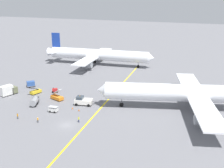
{
  "coord_description": "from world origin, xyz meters",
  "views": [
    {
      "loc": [
        36.3,
        -57.35,
        33.13
      ],
      "look_at": [
        2.43,
        26.12,
        4.0
      ],
      "focal_mm": 44.24,
      "sensor_mm": 36.0,
      "label": 1
    }
  ],
  "objects_px": {
    "gse_belt_loader_portside": "(36,92)",
    "ground_crew_ramp_agent_by_cones": "(79,119)",
    "gse_catering_truck_tall": "(8,90)",
    "airliner_at_gate_left": "(98,55)",
    "traffic_cone_wingtip_starboard": "(72,108)",
    "gse_stair_truck_yellow": "(57,97)",
    "ground_crew_wing_walker_right": "(18,116)",
    "pushback_tug": "(83,101)",
    "gse_fuel_bowser_stubby": "(35,101)",
    "ground_crew_marshaller_foreground": "(38,120)",
    "gse_baggage_cart_trailing": "(53,109)",
    "traffic_cone_nose_right": "(79,110)",
    "gse_container_dolly_flat": "(31,84)",
    "airliner_being_pushed": "(190,93)",
    "gse_gpu_cart_small": "(55,90)"
  },
  "relations": [
    {
      "from": "gse_stair_truck_yellow",
      "to": "gse_fuel_bowser_stubby",
      "type": "height_order",
      "value": "gse_stair_truck_yellow"
    },
    {
      "from": "gse_stair_truck_yellow",
      "to": "ground_crew_ramp_agent_by_cones",
      "type": "distance_m",
      "value": 19.32
    },
    {
      "from": "airliner_being_pushed",
      "to": "gse_container_dolly_flat",
      "type": "height_order",
      "value": "airliner_being_pushed"
    },
    {
      "from": "gse_stair_truck_yellow",
      "to": "pushback_tug",
      "type": "bearing_deg",
      "value": -2.9
    },
    {
      "from": "gse_catering_truck_tall",
      "to": "gse_gpu_cart_small",
      "type": "distance_m",
      "value": 15.85
    },
    {
      "from": "gse_stair_truck_yellow",
      "to": "ground_crew_ramp_agent_by_cones",
      "type": "bearing_deg",
      "value": -39.65
    },
    {
      "from": "ground_crew_marshaller_foreground",
      "to": "gse_stair_truck_yellow",
      "type": "bearing_deg",
      "value": 105.56
    },
    {
      "from": "gse_belt_loader_portside",
      "to": "ground_crew_ramp_agent_by_cones",
      "type": "distance_m",
      "value": 29.0
    },
    {
      "from": "airliner_at_gate_left",
      "to": "gse_fuel_bowser_stubby",
      "type": "xyz_separation_m",
      "value": [
        3.54,
        -55.19,
        -3.7
      ]
    },
    {
      "from": "gse_belt_loader_portside",
      "to": "gse_catering_truck_tall",
      "type": "bearing_deg",
      "value": -150.46
    },
    {
      "from": "airliner_at_gate_left",
      "to": "traffic_cone_wingtip_starboard",
      "type": "height_order",
      "value": "airliner_at_gate_left"
    },
    {
      "from": "airliner_at_gate_left",
      "to": "pushback_tug",
      "type": "relative_size",
      "value": 6.22
    },
    {
      "from": "gse_catering_truck_tall",
      "to": "ground_crew_wing_walker_right",
      "type": "xyz_separation_m",
      "value": [
        16.21,
        -14.53,
        -0.86
      ]
    },
    {
      "from": "ground_crew_marshaller_foreground",
      "to": "traffic_cone_nose_right",
      "type": "bearing_deg",
      "value": 59.71
    },
    {
      "from": "airliner_being_pushed",
      "to": "ground_crew_wing_walker_right",
      "type": "distance_m",
      "value": 50.56
    },
    {
      "from": "gse_belt_loader_portside",
      "to": "gse_catering_truck_tall",
      "type": "xyz_separation_m",
      "value": [
        -7.98,
        -4.52,
        0.93
      ]
    },
    {
      "from": "gse_catering_truck_tall",
      "to": "ground_crew_wing_walker_right",
      "type": "bearing_deg",
      "value": -41.89
    },
    {
      "from": "ground_crew_ramp_agent_by_cones",
      "to": "gse_belt_loader_portside",
      "type": "bearing_deg",
      "value": 149.97
    },
    {
      "from": "gse_container_dolly_flat",
      "to": "gse_fuel_bowser_stubby",
      "type": "xyz_separation_m",
      "value": [
        12.62,
        -14.32,
        0.16
      ]
    },
    {
      "from": "airliner_at_gate_left",
      "to": "pushback_tug",
      "type": "height_order",
      "value": "airliner_at_gate_left"
    },
    {
      "from": "gse_container_dolly_flat",
      "to": "gse_baggage_cart_trailing",
      "type": "bearing_deg",
      "value": -38.53
    },
    {
      "from": "pushback_tug",
      "to": "gse_baggage_cart_trailing",
      "type": "relative_size",
      "value": 3.07
    },
    {
      "from": "traffic_cone_wingtip_starboard",
      "to": "ground_crew_wing_walker_right",
      "type": "bearing_deg",
      "value": -131.6
    },
    {
      "from": "gse_gpu_cart_small",
      "to": "gse_belt_loader_portside",
      "type": "bearing_deg",
      "value": -144.65
    },
    {
      "from": "gse_container_dolly_flat",
      "to": "traffic_cone_wingtip_starboard",
      "type": "bearing_deg",
      "value": -26.84
    },
    {
      "from": "ground_crew_wing_walker_right",
      "to": "gse_fuel_bowser_stubby",
      "type": "bearing_deg",
      "value": 101.25
    },
    {
      "from": "ground_crew_wing_walker_right",
      "to": "traffic_cone_wingtip_starboard",
      "type": "height_order",
      "value": "ground_crew_wing_walker_right"
    },
    {
      "from": "gse_baggage_cart_trailing",
      "to": "gse_gpu_cart_small",
      "type": "bearing_deg",
      "value": 121.77
    },
    {
      "from": "pushback_tug",
      "to": "gse_baggage_cart_trailing",
      "type": "distance_m",
      "value": 10.13
    },
    {
      "from": "gse_baggage_cart_trailing",
      "to": "traffic_cone_wingtip_starboard",
      "type": "height_order",
      "value": "gse_baggage_cart_trailing"
    },
    {
      "from": "airliner_being_pushed",
      "to": "gse_catering_truck_tall",
      "type": "xyz_separation_m",
      "value": [
        -59.76,
        -10.79,
        -3.32
      ]
    },
    {
      "from": "gse_baggage_cart_trailing",
      "to": "ground_crew_wing_walker_right",
      "type": "relative_size",
      "value": 1.68
    },
    {
      "from": "ground_crew_ramp_agent_by_cones",
      "to": "airliner_being_pushed",
      "type": "bearing_deg",
      "value": 37.91
    },
    {
      "from": "pushback_tug",
      "to": "traffic_cone_wingtip_starboard",
      "type": "bearing_deg",
      "value": -107.8
    },
    {
      "from": "traffic_cone_nose_right",
      "to": "gse_container_dolly_flat",
      "type": "bearing_deg",
      "value": 154.38
    },
    {
      "from": "gse_fuel_bowser_stubby",
      "to": "gse_stair_truck_yellow",
      "type": "bearing_deg",
      "value": 57.55
    },
    {
      "from": "gse_baggage_cart_trailing",
      "to": "traffic_cone_wingtip_starboard",
      "type": "relative_size",
      "value": 4.8
    },
    {
      "from": "airliner_being_pushed",
      "to": "ground_crew_ramp_agent_by_cones",
      "type": "distance_m",
      "value": 34.07
    },
    {
      "from": "gse_gpu_cart_small",
      "to": "ground_crew_marshaller_foreground",
      "type": "xyz_separation_m",
      "value": [
        9.43,
        -22.69,
        0.03
      ]
    },
    {
      "from": "gse_container_dolly_flat",
      "to": "gse_stair_truck_yellow",
      "type": "distance_m",
      "value": 18.48
    },
    {
      "from": "gse_belt_loader_portside",
      "to": "pushback_tug",
      "type": "bearing_deg",
      "value": -7.56
    },
    {
      "from": "ground_crew_wing_walker_right",
      "to": "traffic_cone_nose_right",
      "type": "height_order",
      "value": "ground_crew_wing_walker_right"
    },
    {
      "from": "airliner_at_gate_left",
      "to": "ground_crew_marshaller_foreground",
      "type": "xyz_separation_m",
      "value": [
        12.25,
        -65.43,
        -4.21
      ]
    },
    {
      "from": "airliner_at_gate_left",
      "to": "pushback_tug",
      "type": "distance_m",
      "value": 52.48
    },
    {
      "from": "pushback_tug",
      "to": "gse_catering_truck_tall",
      "type": "relative_size",
      "value": 1.41
    },
    {
      "from": "airliner_at_gate_left",
      "to": "ground_crew_wing_walker_right",
      "type": "xyz_separation_m",
      "value": [
        5.62,
        -65.65,
        -4.14
      ]
    },
    {
      "from": "ground_crew_ramp_agent_by_cones",
      "to": "airliner_at_gate_left",
      "type": "bearing_deg",
      "value": 110.21
    },
    {
      "from": "gse_catering_truck_tall",
      "to": "ground_crew_marshaller_foreground",
      "type": "xyz_separation_m",
      "value": [
        22.84,
        -14.31,
        -0.93
      ]
    },
    {
      "from": "pushback_tug",
      "to": "gse_catering_truck_tall",
      "type": "height_order",
      "value": "gse_catering_truck_tall"
    },
    {
      "from": "airliner_at_gate_left",
      "to": "gse_baggage_cart_trailing",
      "type": "distance_m",
      "value": 59.18
    }
  ]
}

